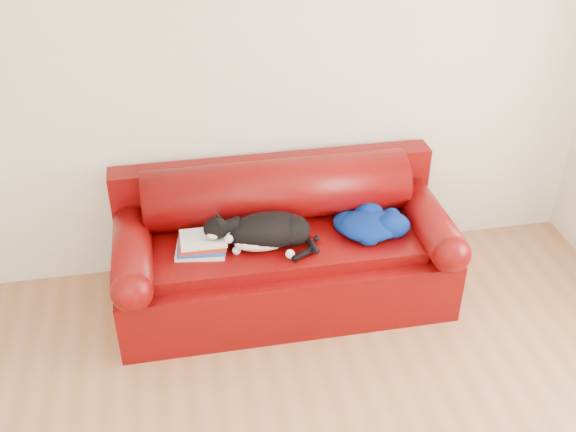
# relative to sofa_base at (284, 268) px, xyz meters

# --- Properties ---
(room_shell) EXTENTS (4.52, 4.02, 2.61)m
(room_shell) POSITION_rel_sofa_base_xyz_m (0.09, -1.48, 1.43)
(room_shell) COLOR beige
(room_shell) RESTS_ON ground
(sofa_base) EXTENTS (2.10, 0.90, 0.50)m
(sofa_base) POSITION_rel_sofa_base_xyz_m (0.00, 0.00, 0.00)
(sofa_base) COLOR #3F0203
(sofa_base) RESTS_ON ground
(sofa_back) EXTENTS (2.10, 1.01, 0.88)m
(sofa_back) POSITION_rel_sofa_base_xyz_m (0.00, 0.24, 0.30)
(sofa_back) COLOR #3F0203
(sofa_back) RESTS_ON ground
(book_stack) EXTENTS (0.33, 0.27, 0.10)m
(book_stack) POSITION_rel_sofa_base_xyz_m (-0.52, -0.07, 0.31)
(book_stack) COLOR beige
(book_stack) RESTS_ON sofa_base
(cat) EXTENTS (0.70, 0.40, 0.26)m
(cat) POSITION_rel_sofa_base_xyz_m (-0.13, -0.09, 0.36)
(cat) COLOR black
(cat) RESTS_ON sofa_base
(blanket) EXTENTS (0.47, 0.38, 0.14)m
(blanket) POSITION_rel_sofa_base_xyz_m (0.54, -0.06, 0.32)
(blanket) COLOR #02124D
(blanket) RESTS_ON sofa_base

